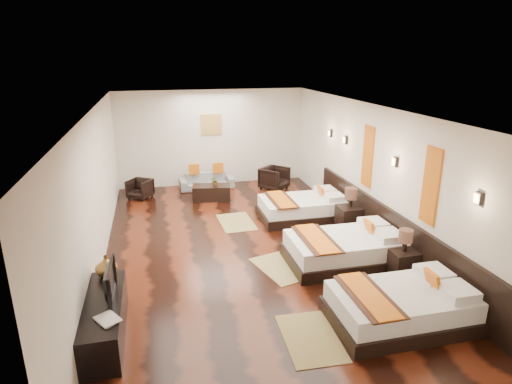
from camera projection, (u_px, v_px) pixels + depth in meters
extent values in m
cube|color=black|center=(246.00, 248.00, 8.79)|extent=(5.50, 9.50, 0.01)
cube|color=white|center=(245.00, 110.00, 7.93)|extent=(5.50, 9.50, 0.01)
cube|color=silver|center=(212.00, 138.00, 12.75)|extent=(5.50, 0.01, 2.80)
cube|color=silver|center=(96.00, 193.00, 7.75)|extent=(0.01, 9.50, 2.80)
cube|color=silver|center=(374.00, 174.00, 8.96)|extent=(0.01, 9.50, 2.80)
cube|color=black|center=(388.00, 231.00, 8.51)|extent=(0.08, 6.60, 0.90)
cube|color=black|center=(399.00, 316.00, 6.34)|extent=(2.04, 1.26, 0.21)
cube|color=white|center=(401.00, 301.00, 6.27)|extent=(1.94, 1.16, 0.29)
cube|color=orange|center=(433.00, 281.00, 6.29)|extent=(0.15, 0.31, 0.31)
cube|color=#38190F|center=(368.00, 296.00, 6.10)|extent=(0.53, 1.28, 0.02)
cube|color=orange|center=(369.00, 295.00, 6.10)|extent=(0.37, 1.28, 0.02)
cube|color=black|center=(343.00, 257.00, 8.16)|extent=(2.13, 1.32, 0.22)
cube|color=white|center=(344.00, 244.00, 8.08)|extent=(2.03, 1.22, 0.30)
cube|color=orange|center=(370.00, 228.00, 8.11)|extent=(0.16, 0.32, 0.33)
cube|color=#38190F|center=(316.00, 239.00, 7.91)|extent=(0.56, 1.34, 0.02)
cube|color=orange|center=(317.00, 238.00, 7.91)|extent=(0.39, 1.34, 0.02)
cube|color=black|center=(302.00, 214.00, 10.37)|extent=(2.01, 1.24, 0.21)
cube|color=white|center=(302.00, 204.00, 10.29)|extent=(1.91, 1.15, 0.29)
cube|color=orange|center=(321.00, 192.00, 10.32)|extent=(0.15, 0.31, 0.31)
cube|color=#38190F|center=(281.00, 200.00, 10.13)|extent=(0.53, 1.26, 0.02)
cube|color=orange|center=(281.00, 199.00, 10.12)|extent=(0.36, 1.26, 0.02)
cube|color=black|center=(402.00, 264.00, 7.59)|extent=(0.45, 0.45, 0.51)
cylinder|color=black|center=(405.00, 245.00, 7.49)|extent=(0.08, 0.08, 0.20)
cylinder|color=#3F2619|center=(406.00, 236.00, 7.43)|extent=(0.24, 0.24, 0.22)
cube|color=black|center=(349.00, 219.00, 9.60)|extent=(0.50, 0.50, 0.56)
cylinder|color=black|center=(350.00, 202.00, 9.48)|extent=(0.09, 0.09, 0.22)
cylinder|color=#3F2619|center=(351.00, 193.00, 9.42)|extent=(0.27, 0.27, 0.24)
cube|color=olive|center=(310.00, 338.00, 6.01)|extent=(0.80, 1.23, 0.01)
cube|color=olive|center=(281.00, 268.00, 7.98)|extent=(1.05, 1.36, 0.01)
cube|color=olive|center=(236.00, 222.00, 10.12)|extent=(0.79, 1.23, 0.01)
cube|color=black|center=(105.00, 319.00, 5.98)|extent=(0.50, 1.80, 0.55)
imported|color=black|center=(106.00, 282.00, 5.95)|extent=(0.12, 0.81, 0.47)
imported|color=black|center=(99.00, 324.00, 5.39)|extent=(0.38, 0.41, 0.03)
imported|color=brown|center=(106.00, 266.00, 6.52)|extent=(0.35, 0.35, 0.34)
imported|color=gray|center=(207.00, 181.00, 12.61)|extent=(1.59, 0.68, 0.46)
imported|color=black|center=(140.00, 189.00, 11.74)|extent=(0.79, 0.80, 0.53)
imported|color=black|center=(274.00, 178.00, 12.51)|extent=(1.00, 1.00, 0.65)
cube|color=black|center=(212.00, 192.00, 11.65)|extent=(1.07, 0.65, 0.40)
imported|color=#21531B|center=(215.00, 181.00, 11.57)|extent=(0.23, 0.20, 0.25)
cube|color=#D86014|center=(431.00, 186.00, 7.11)|extent=(0.04, 0.40, 1.30)
cube|color=#D86014|center=(368.00, 156.00, 9.15)|extent=(0.04, 0.40, 1.30)
cube|color=black|center=(479.00, 198.00, 6.04)|extent=(0.06, 0.12, 0.18)
cube|color=#FFD18C|center=(477.00, 198.00, 6.03)|extent=(0.02, 0.10, 0.14)
cube|color=black|center=(395.00, 162.00, 8.08)|extent=(0.06, 0.12, 0.18)
cube|color=#FFD18C|center=(394.00, 162.00, 8.07)|extent=(0.02, 0.10, 0.14)
cube|color=black|center=(345.00, 140.00, 10.11)|extent=(0.06, 0.12, 0.18)
cube|color=#FFD18C|center=(344.00, 140.00, 10.11)|extent=(0.02, 0.10, 0.14)
cube|color=black|center=(330.00, 133.00, 10.95)|extent=(0.06, 0.12, 0.18)
cube|color=#FFD18C|center=(329.00, 133.00, 10.94)|extent=(0.02, 0.10, 0.14)
cube|color=#AD873F|center=(211.00, 124.00, 12.61)|extent=(0.60, 0.04, 0.60)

